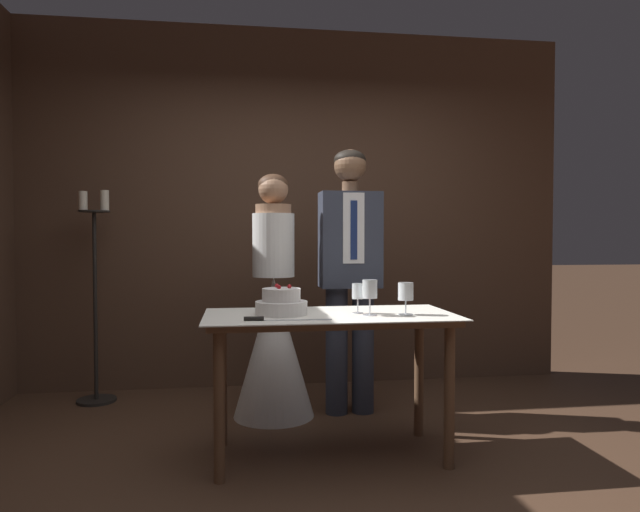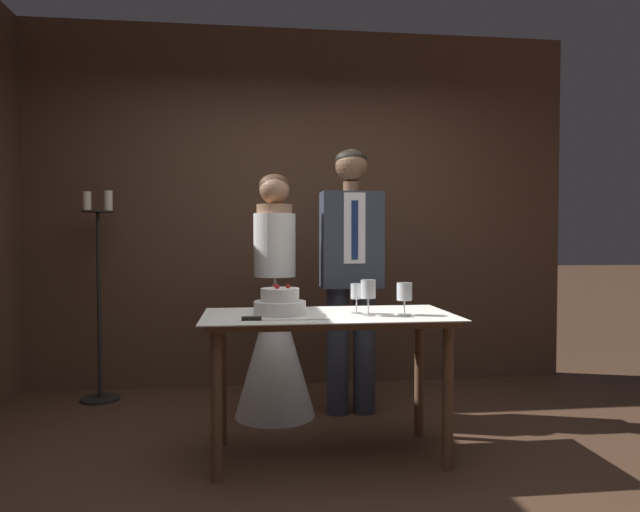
{
  "view_description": "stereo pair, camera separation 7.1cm",
  "coord_description": "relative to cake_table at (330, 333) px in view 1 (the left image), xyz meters",
  "views": [
    {
      "loc": [
        -0.45,
        -2.71,
        1.2
      ],
      "look_at": [
        0.04,
        0.72,
        1.09
      ],
      "focal_mm": 32.0,
      "sensor_mm": 36.0,
      "label": 1
    },
    {
      "loc": [
        -0.38,
        -2.72,
        1.2
      ],
      "look_at": [
        0.04,
        0.72,
        1.09
      ],
      "focal_mm": 32.0,
      "sensor_mm": 36.0,
      "label": 2
    }
  ],
  "objects": [
    {
      "name": "wall_back",
      "position": [
        -0.04,
        1.63,
        0.76
      ],
      "size": [
        4.51,
        0.12,
        2.88
      ],
      "primitive_type": "cube",
      "color": "#513828",
      "rests_on": "ground_plane"
    },
    {
      "name": "cake_table",
      "position": [
        0.0,
        0.0,
        0.0
      ],
      "size": [
        1.36,
        0.68,
        0.79
      ],
      "color": "brown",
      "rests_on": "ground_plane"
    },
    {
      "name": "wine_glass_near",
      "position": [
        0.4,
        -0.09,
        0.22
      ],
      "size": [
        0.08,
        0.08,
        0.17
      ],
      "color": "silver",
      "rests_on": "cake_table"
    },
    {
      "name": "cake_knife",
      "position": [
        -0.33,
        -0.2,
        0.11
      ],
      "size": [
        0.44,
        0.05,
        0.02
      ],
      "rotation": [
        0.0,
        0.0,
        -0.06
      ],
      "color": "silver",
      "rests_on": "cake_table"
    },
    {
      "name": "candle_stand",
      "position": [
        -1.52,
        1.27,
        0.05
      ],
      "size": [
        0.28,
        0.28,
        1.54
      ],
      "color": "black",
      "rests_on": "ground_plane"
    },
    {
      "name": "wine_glass_middle",
      "position": [
        0.16,
        0.0,
        0.22
      ],
      "size": [
        0.06,
        0.06,
        0.16
      ],
      "color": "silver",
      "rests_on": "cake_table"
    },
    {
      "name": "ground_plane",
      "position": [
        -0.04,
        -0.34,
        -0.68
      ],
      "size": [
        40.0,
        40.0,
        0.0
      ],
      "primitive_type": "plane",
      "color": "#4C3323"
    },
    {
      "name": "groom",
      "position": [
        0.26,
        0.75,
        0.34
      ],
      "size": [
        0.41,
        0.25,
        1.8
      ],
      "color": "#333847",
      "rests_on": "ground_plane"
    },
    {
      "name": "bride",
      "position": [
        -0.26,
        0.75,
        -0.09
      ],
      "size": [
        0.54,
        0.54,
        1.62
      ],
      "color": "white",
      "rests_on": "ground_plane"
    },
    {
      "name": "tiered_cake",
      "position": [
        -0.26,
        0.02,
        0.17
      ],
      "size": [
        0.28,
        0.28,
        0.16
      ],
      "color": "white",
      "rests_on": "cake_table"
    },
    {
      "name": "wine_glass_far",
      "position": [
        0.2,
        -0.09,
        0.24
      ],
      "size": [
        0.08,
        0.08,
        0.19
      ],
      "color": "silver",
      "rests_on": "cake_table"
    }
  ]
}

